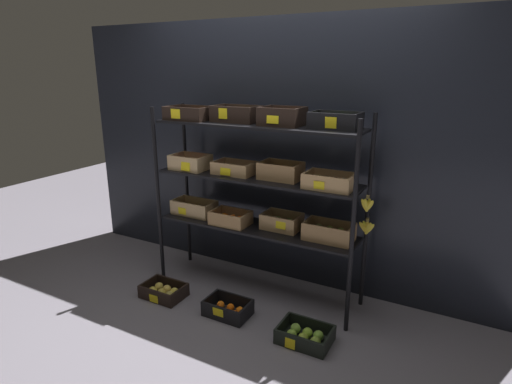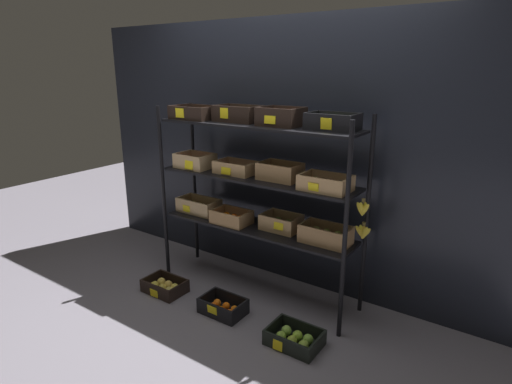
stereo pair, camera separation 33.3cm
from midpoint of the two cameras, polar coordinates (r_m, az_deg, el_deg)
name	(u,v)px [view 1 (the left image)]	position (r m, az deg, el deg)	size (l,w,h in m)	color
ground_plane	(256,289)	(3.67, -2.66, -13.13)	(10.00, 10.00, 0.00)	slate
storefront_wall	(278,154)	(3.61, 0.37, 5.13)	(4.09, 0.12, 2.21)	black
display_rack	(257,175)	(3.29, -2.73, 2.24)	(1.81, 0.43, 1.54)	black
crate_ground_apple_gold	(164,292)	(3.67, -15.02, -12.98)	(0.35, 0.25, 0.11)	black
crate_ground_tangerine	(228,309)	(3.34, -6.80, -15.59)	(0.34, 0.23, 0.12)	black
crate_ground_apple_green	(305,336)	(3.06, 3.40, -18.98)	(0.36, 0.26, 0.11)	black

